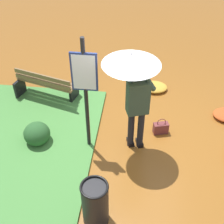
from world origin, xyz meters
TOP-DOWN VIEW (x-y plane):
  - ground_plane at (0.00, 0.00)m, footprint 18.00×18.00m
  - person_with_umbrella at (0.11, 0.20)m, footprint 0.96×0.96m
  - info_sign_post at (0.92, 0.30)m, footprint 0.44×0.07m
  - handbag at (-0.47, -0.24)m, footprint 0.33×0.21m
  - park_bench at (2.15, -1.09)m, footprint 1.44×0.76m
  - trash_bin at (0.54, 1.85)m, footprint 0.42×0.42m
  - shrub_cluster at (1.96, 0.30)m, footprint 0.56×0.51m
  - leaf_pile_by_bench at (-0.33, -1.76)m, footprint 0.63×0.50m

SIDE VIEW (x-z plane):
  - ground_plane at x=0.00m, z-range 0.00..0.00m
  - leaf_pile_by_bench at x=-0.33m, z-range 0.00..0.14m
  - handbag at x=-0.47m, z-range -0.06..0.31m
  - shrub_cluster at x=1.96m, z-range -0.01..0.44m
  - park_bench at x=2.15m, z-range 0.03..0.78m
  - trash_bin at x=0.54m, z-range 0.00..0.84m
  - info_sign_post at x=0.92m, z-range 0.29..2.59m
  - person_with_umbrella at x=0.11m, z-range 0.53..2.57m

